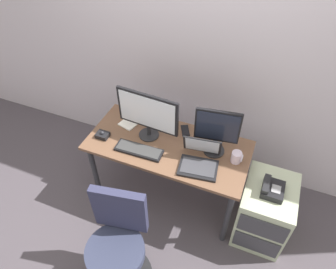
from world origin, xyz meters
TOP-DOWN VIEW (x-y plane):
  - ground_plane at (0.00, 0.00)m, footprint 8.00×8.00m
  - back_wall at (0.00, 0.68)m, footprint 6.00×0.10m
  - desk at (0.00, 0.00)m, footprint 1.41×0.65m
  - file_cabinet at (0.93, -0.05)m, footprint 0.42×0.53m
  - desk_phone at (0.92, -0.07)m, footprint 0.17×0.20m
  - office_chair at (-0.06, -0.86)m, footprint 0.52×0.52m
  - monitor_main at (-0.20, 0.04)m, footprint 0.56×0.18m
  - monitor_side at (0.39, 0.07)m, footprint 0.36×0.18m
  - keyboard at (-0.20, -0.17)m, footprint 0.41×0.15m
  - laptop at (0.32, -0.11)m, footprint 0.35×0.34m
  - trackball_mouse at (-0.57, -0.13)m, footprint 0.11×0.09m
  - coffee_mug at (0.59, 0.03)m, footprint 0.09×0.08m
  - paper_notepad at (-0.43, 0.14)m, footprint 0.20×0.24m
  - cell_phone at (0.08, 0.22)m, footprint 0.12×0.16m
  - banana at (0.31, 0.24)m, footprint 0.19×0.06m

SIDE VIEW (x-z plane):
  - ground_plane at x=0.00m, z-range 0.00..0.00m
  - file_cabinet at x=0.93m, z-range 0.00..0.62m
  - office_chair at x=-0.06m, z-range -0.04..0.91m
  - desk at x=0.00m, z-range 0.28..1.03m
  - desk_phone at x=0.92m, z-range 0.61..0.71m
  - cell_phone at x=0.08m, z-range 0.75..0.76m
  - paper_notepad at x=-0.43m, z-range 0.75..0.76m
  - keyboard at x=-0.20m, z-range 0.75..0.78m
  - banana at x=0.31m, z-range 0.75..0.79m
  - trackball_mouse at x=-0.57m, z-range 0.74..0.80m
  - coffee_mug at x=0.59m, z-range 0.75..0.85m
  - laptop at x=0.32m, z-range 0.69..0.92m
  - monitor_side at x=0.39m, z-range 0.78..1.21m
  - monitor_main at x=-0.20m, z-range 0.78..1.23m
  - back_wall at x=0.00m, z-range 0.00..2.80m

